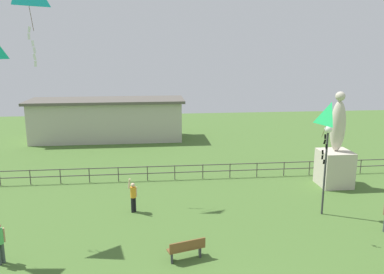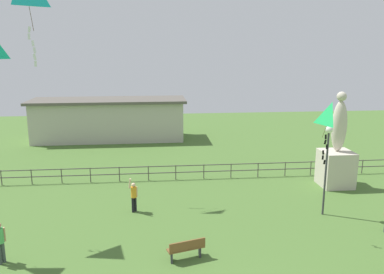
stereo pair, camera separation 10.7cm
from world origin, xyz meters
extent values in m
cube|color=beige|center=(9.30, 11.92, 1.08)|extent=(1.82, 1.82, 2.16)
ellipsoid|color=beige|center=(9.30, 11.92, 3.68)|extent=(0.90, 0.76, 3.04)
sphere|color=beige|center=(9.30, 11.92, 5.45)|extent=(0.56, 0.56, 0.56)
cylinder|color=#38383D|center=(6.78, 7.90, 2.10)|extent=(0.10, 0.10, 4.21)
sphere|color=white|center=(6.78, 7.90, 4.36)|extent=(0.36, 0.36, 0.36)
cube|color=brown|center=(-0.44, 4.33, 0.45)|extent=(1.55, 0.81, 0.06)
cube|color=brown|center=(-0.39, 4.16, 0.67)|extent=(1.45, 0.49, 0.36)
cube|color=#333338|center=(-1.01, 4.16, 0.23)|extent=(0.08, 0.36, 0.45)
cube|color=#333338|center=(0.14, 4.50, 0.23)|extent=(0.08, 0.36, 0.45)
cylinder|color=#3F4C47|center=(-7.53, 4.78, 0.43)|extent=(0.15, 0.15, 0.85)
cylinder|color=tan|center=(-7.46, 4.88, 1.12)|extent=(0.09, 0.09, 0.57)
cylinder|color=black|center=(-2.73, 9.12, 0.39)|extent=(0.13, 0.13, 0.79)
cylinder|color=black|center=(-2.61, 9.22, 0.39)|extent=(0.13, 0.13, 0.79)
cylinder|color=orange|center=(-2.67, 9.17, 1.06)|extent=(0.29, 0.29, 0.56)
sphere|color=beige|center=(-2.67, 9.17, 1.45)|extent=(0.21, 0.21, 0.21)
cylinder|color=beige|center=(-2.85, 9.08, 1.56)|extent=(0.19, 0.20, 0.53)
cylinder|color=beige|center=(-2.53, 9.29, 1.03)|extent=(0.09, 0.09, 0.53)
cylinder|color=#4C381E|center=(-5.52, 3.97, 9.44)|extent=(0.27, 0.37, 1.47)
cube|color=white|center=(-5.57, 3.94, 8.76)|extent=(0.12, 0.02, 0.21)
cube|color=white|center=(-5.60, 3.93, 8.54)|extent=(0.08, 0.02, 0.20)
cube|color=white|center=(-5.51, 3.97, 8.32)|extent=(0.11, 0.04, 0.21)
cube|color=white|center=(-5.48, 3.99, 8.10)|extent=(0.11, 0.04, 0.21)
cube|color=white|center=(-5.49, 3.98, 7.88)|extent=(0.11, 0.02, 0.21)
cube|color=white|center=(-5.48, 3.99, 7.66)|extent=(0.09, 0.03, 0.20)
pyramid|color=#1EB759|center=(5.74, 5.58, 5.50)|extent=(0.64, 0.96, 0.96)
cylinder|color=#4C381E|center=(5.54, 5.52, 5.03)|extent=(0.41, 0.13, 0.96)
cube|color=black|center=(5.53, 5.52, 4.56)|extent=(0.08, 0.03, 0.20)
cube|color=black|center=(5.53, 5.51, 4.34)|extent=(0.11, 0.03, 0.21)
cube|color=black|center=(5.64, 5.57, 4.12)|extent=(0.09, 0.05, 0.20)
cube|color=black|center=(5.45, 5.48, 3.90)|extent=(0.11, 0.02, 0.21)
cube|color=black|center=(5.45, 5.48, 3.68)|extent=(0.09, 0.05, 0.20)
cube|color=black|center=(5.57, 5.53, 3.46)|extent=(0.09, 0.03, 0.20)
cylinder|color=#4C4742|center=(-10.89, 14.00, 0.47)|extent=(0.06, 0.06, 0.95)
cylinder|color=#4C4742|center=(-9.11, 14.00, 0.47)|extent=(0.06, 0.06, 0.95)
cylinder|color=#4C4742|center=(-7.32, 14.00, 0.47)|extent=(0.06, 0.06, 0.95)
cylinder|color=#4C4742|center=(-5.57, 14.00, 0.47)|extent=(0.06, 0.06, 0.95)
cylinder|color=#4C4742|center=(-3.79, 14.00, 0.47)|extent=(0.06, 0.06, 0.95)
cylinder|color=#4C4742|center=(-1.98, 14.00, 0.47)|extent=(0.06, 0.06, 0.95)
cylinder|color=#4C4742|center=(-0.26, 14.00, 0.47)|extent=(0.06, 0.06, 0.95)
cylinder|color=#4C4742|center=(1.54, 14.00, 0.47)|extent=(0.06, 0.06, 0.95)
cylinder|color=#4C4742|center=(3.31, 14.00, 0.47)|extent=(0.06, 0.06, 0.95)
cylinder|color=#4C4742|center=(5.09, 14.00, 0.47)|extent=(0.06, 0.06, 0.95)
cylinder|color=#4C4742|center=(6.90, 14.00, 0.47)|extent=(0.06, 0.06, 0.95)
cylinder|color=#4C4742|center=(8.63, 14.00, 0.47)|extent=(0.06, 0.06, 0.95)
cylinder|color=#4C4742|center=(10.46, 14.00, 0.47)|extent=(0.06, 0.06, 0.95)
cylinder|color=#4C4742|center=(12.19, 14.00, 0.47)|extent=(0.06, 0.06, 0.95)
cube|color=#4C4742|center=(0.00, 14.00, 0.91)|extent=(36.00, 0.05, 0.05)
cube|color=#4C4742|center=(0.00, 14.00, 0.47)|extent=(36.00, 0.05, 0.05)
cube|color=#B7B2A3|center=(-5.59, 26.00, 1.74)|extent=(13.23, 3.92, 3.48)
cube|color=#59544C|center=(-5.59, 26.00, 3.60)|extent=(13.83, 4.52, 0.24)
camera|label=1|loc=(-1.72, -9.76, 8.15)|focal=36.71mm
camera|label=2|loc=(-1.61, -9.77, 8.15)|focal=36.71mm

